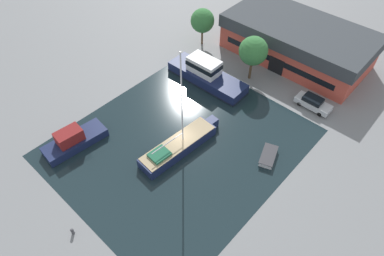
% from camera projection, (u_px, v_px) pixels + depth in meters
% --- Properties ---
extents(ground_plane, '(440.00, 440.00, 0.00)m').
position_uv_depth(ground_plane, '(180.00, 143.00, 41.36)').
color(ground_plane, gray).
extents(water_canal, '(24.41, 28.00, 0.01)m').
position_uv_depth(water_canal, '(180.00, 143.00, 41.36)').
color(water_canal, '#19282D').
rests_on(water_canal, ground).
extents(warehouse_building, '(21.74, 11.50, 5.49)m').
position_uv_depth(warehouse_building, '(297.00, 41.00, 51.45)').
color(warehouse_building, '#C64C3D').
rests_on(warehouse_building, ground).
extents(quay_tree_near_building, '(4.00, 4.00, 6.67)m').
position_uv_depth(quay_tree_near_building, '(253.00, 51.00, 46.46)').
color(quay_tree_near_building, brown).
rests_on(quay_tree_near_building, ground).
extents(quay_tree_by_water, '(3.71, 3.71, 5.97)m').
position_uv_depth(quay_tree_by_water, '(202.00, 21.00, 52.91)').
color(quay_tree_by_water, brown).
rests_on(quay_tree_by_water, ground).
extents(parked_car, '(4.76, 1.89, 1.61)m').
position_uv_depth(parked_car, '(313.00, 103.00, 45.03)').
color(parked_car, silver).
rests_on(parked_car, ground).
extents(sailboat_moored, '(3.36, 11.41, 13.46)m').
position_uv_depth(sailboat_moored, '(179.00, 145.00, 40.17)').
color(sailboat_moored, '#19234C').
rests_on(sailboat_moored, water_canal).
extents(motor_cruiser, '(12.19, 3.94, 3.58)m').
position_uv_depth(motor_cruiser, '(206.00, 74.00, 48.43)').
color(motor_cruiser, '#19234C').
rests_on(motor_cruiser, water_canal).
extents(small_dinghy, '(2.63, 3.63, 0.65)m').
position_uv_depth(small_dinghy, '(268.00, 156.00, 39.57)').
color(small_dinghy, silver).
rests_on(small_dinghy, water_canal).
extents(cabin_boat, '(3.49, 7.78, 2.55)m').
position_uv_depth(cabin_boat, '(74.00, 140.00, 40.50)').
color(cabin_boat, '#19234C').
rests_on(cabin_boat, water_canal).
extents(mooring_bollard, '(0.32, 0.32, 0.82)m').
position_uv_depth(mooring_bollard, '(72.00, 231.00, 33.13)').
color(mooring_bollard, '#47474C').
rests_on(mooring_bollard, ground).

